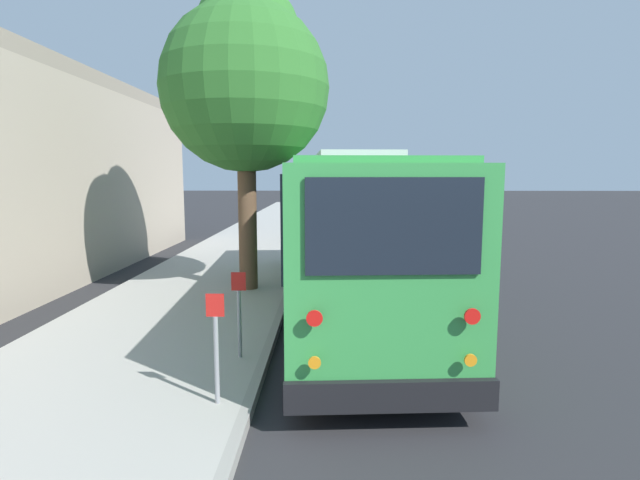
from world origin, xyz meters
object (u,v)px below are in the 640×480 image
object	(u,v)px
shuttle_bus	(346,228)
sign_post_near	(216,347)
sign_post_far	(239,313)
parked_sedan_black	(328,228)
street_tree	(246,77)
parked_sedan_silver	(329,217)

from	to	relation	value
shuttle_bus	sign_post_near	distance (m)	5.37
sign_post_far	parked_sedan_black	bearing A→B (deg)	-5.26
street_tree	sign_post_far	bearing A→B (deg)	-172.67
street_tree	sign_post_near	bearing A→B (deg)	-174.46
street_tree	shuttle_bus	bearing A→B (deg)	-119.87
parked_sedan_black	shuttle_bus	bearing A→B (deg)	179.96
shuttle_bus	parked_sedan_silver	world-z (taller)	shuttle_bus
sign_post_near	sign_post_far	size ratio (longest dim) A/B	1.04
parked_sedan_silver	sign_post_far	size ratio (longest dim) A/B	3.56
shuttle_bus	street_tree	distance (m)	4.38
street_tree	sign_post_near	size ratio (longest dim) A/B	5.38
parked_sedan_black	sign_post_near	world-z (taller)	sign_post_near
parked_sedan_black	street_tree	world-z (taller)	street_tree
shuttle_bus	parked_sedan_black	xyz separation A→B (m)	(10.94, 0.42, -1.17)
shuttle_bus	parked_sedan_silver	distance (m)	17.10
sign_post_near	sign_post_far	bearing A→B (deg)	0.00
parked_sedan_black	sign_post_near	xyz separation A→B (m)	(-15.93, 1.32, 0.24)
shuttle_bus	sign_post_near	xyz separation A→B (m)	(-4.99, 1.74, -0.93)
parked_sedan_silver	street_tree	distance (m)	16.49
parked_sedan_black	sign_post_near	size ratio (longest dim) A/B	3.28
parked_sedan_silver	sign_post_near	bearing A→B (deg)	-179.24
shuttle_bus	parked_sedan_black	size ratio (longest dim) A/B	2.49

